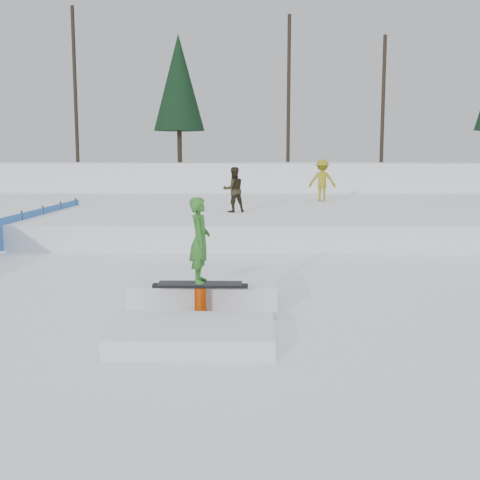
{
  "coord_description": "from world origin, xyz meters",
  "views": [
    {
      "loc": [
        0.8,
        -10.05,
        2.78
      ],
      "look_at": [
        0.5,
        2.0,
        1.1
      ],
      "focal_mm": 45.0,
      "sensor_mm": 36.0,
      "label": 1
    }
  ],
  "objects": [
    {
      "name": "jib_rail_feature",
      "position": [
        -0.11,
        0.37,
        0.3
      ],
      "size": [
        2.6,
        4.4,
        2.11
      ],
      "color": "white",
      "rests_on": "ground"
    },
    {
      "name": "snow_midrise",
      "position": [
        0.0,
        16.0,
        0.4
      ],
      "size": [
        50.0,
        18.0,
        0.8
      ],
      "primitive_type": "cube",
      "color": "white",
      "rests_on": "ground"
    },
    {
      "name": "snow_berm",
      "position": [
        0.0,
        30.0,
        1.2
      ],
      "size": [
        60.0,
        14.0,
        2.4
      ],
      "primitive_type": "cube",
      "color": "white",
      "rests_on": "ground"
    },
    {
      "name": "ground",
      "position": [
        0.0,
        0.0,
        0.0
      ],
      "size": [
        120.0,
        120.0,
        0.0
      ],
      "primitive_type": "plane",
      "color": "white"
    },
    {
      "name": "treeline",
      "position": [
        6.18,
        28.28,
        7.45
      ],
      "size": [
        40.24,
        4.22,
        10.5
      ],
      "color": "black",
      "rests_on": "snow_berm"
    },
    {
      "name": "walker_ygreen",
      "position": [
        3.8,
        16.88,
        1.72
      ],
      "size": [
        1.27,
        0.83,
        1.85
      ],
      "primitive_type": "imported",
      "rotation": [
        0.0,
        0.0,
        3.02
      ],
      "color": "olive",
      "rests_on": "snow_midrise"
    },
    {
      "name": "walker_olive",
      "position": [
        0.04,
        11.41,
        1.6
      ],
      "size": [
        0.95,
        0.85,
        1.61
      ],
      "primitive_type": "imported",
      "rotation": [
        0.0,
        0.0,
        3.5
      ],
      "color": "black",
      "rests_on": "snow_midrise"
    }
  ]
}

